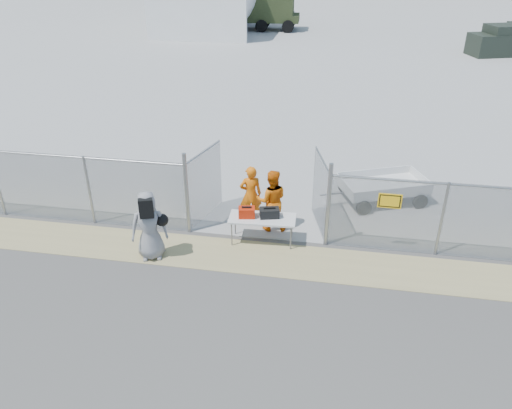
% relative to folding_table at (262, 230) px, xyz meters
% --- Properties ---
extents(ground, '(160.00, 160.00, 0.00)m').
position_rel_folding_table_xyz_m(ground, '(-0.21, -1.83, -0.40)').
color(ground, '#3E3C3C').
extents(tarmac_inside, '(160.00, 80.00, 0.01)m').
position_rel_folding_table_xyz_m(tarmac_inside, '(-0.21, 40.17, -0.39)').
color(tarmac_inside, '#969696').
rests_on(tarmac_inside, ground).
extents(dirt_strip, '(44.00, 1.60, 0.01)m').
position_rel_folding_table_xyz_m(dirt_strip, '(-0.21, -0.83, -0.39)').
color(dirt_strip, tan).
rests_on(dirt_strip, ground).
extents(chain_link_fence, '(40.00, 0.20, 2.20)m').
position_rel_folding_table_xyz_m(chain_link_fence, '(-0.21, 0.17, 0.70)').
color(chain_link_fence, gray).
rests_on(chain_link_fence, ground).
extents(folding_table, '(1.90, 0.87, 0.79)m').
position_rel_folding_table_xyz_m(folding_table, '(0.00, 0.00, 0.00)').
color(folding_table, silver).
rests_on(folding_table, ground).
extents(orange_bag, '(0.50, 0.38, 0.28)m').
position_rel_folding_table_xyz_m(orange_bag, '(-0.44, -0.02, 0.54)').
color(orange_bag, red).
rests_on(orange_bag, folding_table).
extents(black_duffel, '(0.60, 0.44, 0.26)m').
position_rel_folding_table_xyz_m(black_duffel, '(0.19, 0.08, 0.53)').
color(black_duffel, black).
rests_on(black_duffel, folding_table).
extents(security_worker_left, '(0.77, 0.62, 1.83)m').
position_rel_folding_table_xyz_m(security_worker_left, '(-0.53, 1.09, 0.52)').
color(security_worker_left, '#DB630A').
rests_on(security_worker_left, ground).
extents(security_worker_right, '(1.04, 0.87, 1.89)m').
position_rel_folding_table_xyz_m(security_worker_right, '(0.15, 0.77, 0.55)').
color(security_worker_right, '#DB630A').
rests_on(security_worker_right, ground).
extents(visitor, '(1.11, 0.90, 1.96)m').
position_rel_folding_table_xyz_m(visitor, '(-2.83, -1.26, 0.59)').
color(visitor, gray).
rests_on(visitor, ground).
extents(utility_trailer, '(3.98, 3.05, 0.86)m').
position_rel_folding_table_xyz_m(utility_trailer, '(3.48, 3.18, 0.03)').
color(utility_trailer, silver).
rests_on(utility_trailer, ground).
extents(military_truck, '(7.16, 2.98, 3.35)m').
position_rel_folding_table_xyz_m(military_truck, '(-5.96, 35.77, 1.28)').
color(military_truck, '#2D381C').
rests_on(military_truck, ground).
extents(parked_vehicle_near, '(5.01, 3.46, 2.07)m').
position_rel_folding_table_xyz_m(parked_vehicle_near, '(13.06, 27.83, 0.64)').
color(parked_vehicle_near, '#212921').
rests_on(parked_vehicle_near, ground).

